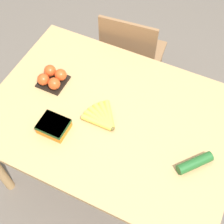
% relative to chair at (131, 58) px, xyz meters
% --- Properties ---
extents(ground_plane, '(12.00, 12.00, 0.00)m').
position_rel_chair_xyz_m(ground_plane, '(0.17, -0.69, -0.48)').
color(ground_plane, '#665B51').
extents(dining_table, '(1.35, 0.96, 0.77)m').
position_rel_chair_xyz_m(dining_table, '(0.17, -0.69, 0.19)').
color(dining_table, tan).
rests_on(dining_table, ground_plane).
extents(chair, '(0.46, 0.44, 0.91)m').
position_rel_chair_xyz_m(chair, '(0.00, 0.00, 0.00)').
color(chair, '#8E6642').
rests_on(chair, ground_plane).
extents(banana_bunch, '(0.19, 0.17, 0.03)m').
position_rel_chair_xyz_m(banana_bunch, '(0.14, -0.74, 0.30)').
color(banana_bunch, brown).
rests_on(banana_bunch, dining_table).
extents(tomato_pack, '(0.15, 0.15, 0.08)m').
position_rel_chair_xyz_m(tomato_pack, '(-0.23, -0.63, 0.33)').
color(tomato_pack, black).
rests_on(tomato_pack, dining_table).
extents(carrot_bag, '(0.15, 0.12, 0.06)m').
position_rel_chair_xyz_m(carrot_bag, '(-0.06, -0.90, 0.32)').
color(carrot_bag, orange).
rests_on(carrot_bag, dining_table).
extents(cucumber_near, '(0.16, 0.17, 0.05)m').
position_rel_chair_xyz_m(cucumber_near, '(0.66, -0.78, 0.31)').
color(cucumber_near, '#236028').
rests_on(cucumber_near, dining_table).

